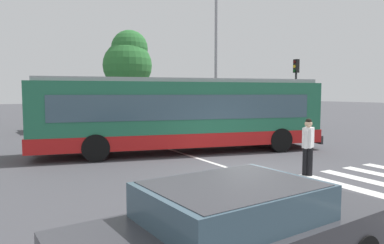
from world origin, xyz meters
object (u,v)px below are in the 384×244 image
parked_car_charcoal (129,117)px  background_tree_right (128,61)px  twin_arm_street_lamp (216,42)px  foreground_sedan (236,227)px  parked_car_silver (165,116)px  pedestrian_crossing_street (308,143)px  city_transit_bus (182,114)px  parked_car_red (194,115)px  traffic_light_far_corner (296,83)px  parked_car_white (47,120)px  parked_car_teal (91,119)px  bus_stop_shelter (265,94)px

parked_car_charcoal → background_tree_right: background_tree_right is taller
twin_arm_street_lamp → foreground_sedan: bearing=-122.5°
twin_arm_street_lamp → parked_car_silver: bearing=124.1°
pedestrian_crossing_street → city_transit_bus: bearing=103.1°
pedestrian_crossing_street → parked_car_silver: bearing=79.7°
parked_car_red → background_tree_right: size_ratio=0.57×
twin_arm_street_lamp → traffic_light_far_corner: bearing=-33.7°
traffic_light_far_corner → parked_car_white: bearing=157.1°
pedestrian_crossing_street → twin_arm_street_lamp: 14.95m
city_transit_bus → parked_car_silver: (4.29, 10.80, -0.82)m
foreground_sedan → parked_car_teal: 20.60m
bus_stop_shelter → background_tree_right: background_tree_right is taller
traffic_light_far_corner → twin_arm_street_lamp: twin_arm_street_lamp is taller
city_transit_bus → parked_car_silver: size_ratio=2.71×
parked_car_white → traffic_light_far_corner: size_ratio=0.97×
background_tree_right → pedestrian_crossing_street: bearing=-95.5°
parked_car_charcoal → parked_car_silver: same height
traffic_light_far_corner → city_transit_bus: bearing=-158.2°
parked_car_teal → background_tree_right: (4.62, 5.49, 4.49)m
parked_car_red → traffic_light_far_corner: size_ratio=0.95×
parked_car_silver → background_tree_right: bearing=98.9°
parked_car_charcoal → parked_car_silver: (2.73, -0.30, 0.00)m
city_transit_bus → parked_car_teal: (-1.21, 10.89, -0.82)m
parked_car_white → parked_car_red: same height
pedestrian_crossing_street → parked_car_charcoal: (0.26, 16.72, -0.20)m
twin_arm_street_lamp → background_tree_right: size_ratio=1.25×
traffic_light_far_corner → bus_stop_shelter: (-0.41, 2.60, -0.77)m
parked_car_teal → traffic_light_far_corner: (12.28, -6.45, 2.42)m
parked_car_charcoal → parked_car_red: bearing=-1.9°
traffic_light_far_corner → parked_car_silver: bearing=136.8°
parked_car_red → parked_car_white: bearing=-179.2°
parked_car_teal → background_tree_right: size_ratio=0.57×
pedestrian_crossing_street → parked_car_white: 17.20m
parked_car_teal → twin_arm_street_lamp: size_ratio=0.46×
twin_arm_street_lamp → parked_car_teal: bearing=156.1°
parked_car_teal → parked_car_red: 8.05m
bus_stop_shelter → background_tree_right: 12.17m
city_transit_bus → twin_arm_street_lamp: 10.85m
parked_car_silver → bus_stop_shelter: bus_stop_shelter is taller
city_transit_bus → foreground_sedan: city_transit_bus is taller
parked_car_white → bus_stop_shelter: bearing=-14.3°
parked_car_white → background_tree_right: background_tree_right is taller
parked_car_teal → twin_arm_street_lamp: 9.98m
parked_car_red → twin_arm_street_lamp: size_ratio=0.46×
parked_car_charcoal → bus_stop_shelter: bearing=-24.0°
parked_car_silver → traffic_light_far_corner: size_ratio=0.95×
city_transit_bus → twin_arm_street_lamp: twin_arm_street_lamp is taller
city_transit_bus → parked_car_red: 12.91m
foreground_sedan → twin_arm_street_lamp: bearing=57.5°
parked_car_red → bus_stop_shelter: bus_stop_shelter is taller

